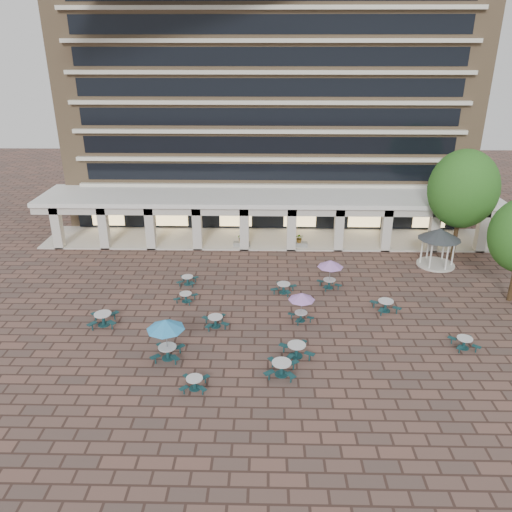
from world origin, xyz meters
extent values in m
plane|color=brown|center=(0.00, 0.00, 0.00)|extent=(120.00, 120.00, 0.00)
cube|color=#957654|center=(0.00, 25.50, 11.00)|extent=(40.00, 15.00, 22.00)
cube|color=beige|center=(0.00, 17.75, 4.50)|extent=(36.80, 0.50, 0.35)
cube|color=black|center=(0.00, 17.98, 5.80)|extent=(35.20, 0.05, 1.60)
cube|color=beige|center=(0.00, 17.75, 7.10)|extent=(36.80, 0.50, 0.35)
cube|color=black|center=(0.00, 17.98, 8.40)|extent=(35.20, 0.05, 1.60)
cube|color=beige|center=(0.00, 17.75, 9.70)|extent=(36.80, 0.50, 0.35)
cube|color=black|center=(0.00, 17.98, 11.00)|extent=(35.20, 0.05, 1.60)
cube|color=beige|center=(0.00, 17.75, 12.30)|extent=(36.80, 0.50, 0.35)
cube|color=black|center=(0.00, 17.98, 13.60)|extent=(35.20, 0.05, 1.60)
cube|color=beige|center=(0.00, 17.75, 14.90)|extent=(36.80, 0.50, 0.35)
cube|color=black|center=(0.00, 17.98, 16.20)|extent=(35.20, 0.05, 1.60)
cube|color=beige|center=(0.00, 17.75, 17.50)|extent=(36.80, 0.50, 0.35)
cube|color=black|center=(0.00, 17.98, 18.80)|extent=(35.20, 0.05, 1.60)
cube|color=beige|center=(0.00, 17.75, 20.10)|extent=(36.80, 0.50, 0.35)
cube|color=white|center=(0.00, 15.00, 4.20)|extent=(42.00, 6.60, 0.40)
cube|color=beige|center=(0.00, 12.15, 3.75)|extent=(42.00, 0.30, 0.90)
cube|color=black|center=(0.00, 17.70, 1.80)|extent=(38.00, 0.15, 3.20)
cube|color=beige|center=(0.00, 15.00, 0.06)|extent=(42.00, 6.00, 0.12)
cube|color=beige|center=(-19.00, 12.40, 2.00)|extent=(0.80, 0.80, 4.00)
cube|color=beige|center=(-14.78, 12.40, 2.00)|extent=(0.80, 0.80, 4.00)
cube|color=beige|center=(-10.56, 12.40, 2.00)|extent=(0.80, 0.80, 4.00)
cube|color=beige|center=(-6.33, 12.40, 2.00)|extent=(0.80, 0.80, 4.00)
cube|color=beige|center=(-2.11, 12.40, 2.00)|extent=(0.80, 0.80, 4.00)
cube|color=beige|center=(2.11, 12.40, 2.00)|extent=(0.80, 0.80, 4.00)
cube|color=beige|center=(6.33, 12.40, 2.00)|extent=(0.80, 0.80, 4.00)
cube|color=beige|center=(10.56, 12.40, 2.00)|extent=(0.80, 0.80, 4.00)
cube|color=beige|center=(14.78, 12.40, 2.00)|extent=(0.80, 0.80, 4.00)
cube|color=beige|center=(19.00, 12.40, 2.00)|extent=(0.80, 0.80, 4.00)
cube|color=#FFD88C|center=(-16.00, 17.55, 1.60)|extent=(3.20, 0.08, 2.40)
cube|color=#FFD88C|center=(-9.60, 17.55, 1.60)|extent=(3.20, 0.08, 2.40)
cube|color=#FFD88C|center=(-3.20, 17.55, 1.60)|extent=(3.20, 0.08, 2.40)
cube|color=#FFD88C|center=(3.20, 17.55, 1.60)|extent=(3.20, 0.08, 2.40)
cube|color=#FFD88C|center=(9.60, 17.55, 1.60)|extent=(3.20, 0.08, 2.40)
cube|color=#FFD88C|center=(16.00, 17.55, 1.60)|extent=(3.20, 0.08, 2.40)
cylinder|color=#154041|center=(-3.95, -7.68, 0.02)|extent=(0.63, 0.63, 0.04)
cylinder|color=#154041|center=(-3.95, -7.68, 0.30)|extent=(0.16, 0.16, 0.60)
cylinder|color=silver|center=(-3.95, -7.68, 0.66)|extent=(0.91, 0.91, 0.05)
cube|color=#154041|center=(-3.44, -7.19, 0.40)|extent=(0.54, 0.53, 0.05)
cylinder|color=#154041|center=(-3.44, -7.19, 0.19)|extent=(0.07, 0.07, 0.38)
cube|color=#154041|center=(-4.43, -7.17, 0.40)|extent=(0.53, 0.54, 0.05)
cylinder|color=#154041|center=(-4.43, -7.17, 0.19)|extent=(0.07, 0.07, 0.38)
cube|color=#154041|center=(-4.46, -8.17, 0.40)|extent=(0.54, 0.53, 0.05)
cylinder|color=#154041|center=(-4.46, -8.17, 0.19)|extent=(0.07, 0.07, 0.38)
cube|color=#154041|center=(-3.46, -8.19, 0.40)|extent=(0.53, 0.54, 0.05)
cylinder|color=#154041|center=(-3.46, -8.19, 0.19)|extent=(0.07, 0.07, 0.38)
cylinder|color=#154041|center=(0.76, -6.34, 0.02)|extent=(0.77, 0.77, 0.04)
cylinder|color=#154041|center=(0.76, -6.34, 0.36)|extent=(0.20, 0.20, 0.72)
cylinder|color=silver|center=(0.76, -6.34, 0.80)|extent=(1.10, 1.10, 0.05)
cube|color=#154041|center=(1.46, -5.85, 0.48)|extent=(0.67, 0.60, 0.05)
cylinder|color=#154041|center=(1.46, -5.85, 0.23)|extent=(0.09, 0.09, 0.46)
cube|color=#154041|center=(0.26, -5.64, 0.48)|extent=(0.60, 0.67, 0.05)
cylinder|color=#154041|center=(0.26, -5.64, 0.23)|extent=(0.09, 0.09, 0.46)
cube|color=#154041|center=(0.06, -6.84, 0.48)|extent=(0.67, 0.60, 0.05)
cylinder|color=#154041|center=(0.06, -6.84, 0.23)|extent=(0.09, 0.09, 0.46)
cube|color=#154041|center=(1.26, -7.04, 0.48)|extent=(0.60, 0.67, 0.05)
cylinder|color=#154041|center=(1.26, -7.04, 0.23)|extent=(0.09, 0.09, 0.46)
cylinder|color=#154041|center=(1.70, -4.53, 0.02)|extent=(0.76, 0.76, 0.04)
cylinder|color=#154041|center=(1.70, -4.53, 0.36)|extent=(0.20, 0.20, 0.72)
cylinder|color=silver|center=(1.70, -4.53, 0.79)|extent=(1.09, 1.09, 0.05)
cube|color=#154041|center=(2.11, -3.79, 0.48)|extent=(0.56, 0.67, 0.05)
cylinder|color=#154041|center=(2.11, -3.79, 0.23)|extent=(0.09, 0.09, 0.46)
cube|color=#154041|center=(0.96, -4.11, 0.48)|extent=(0.67, 0.56, 0.05)
cylinder|color=#154041|center=(0.96, -4.11, 0.23)|extent=(0.09, 0.09, 0.46)
cube|color=#154041|center=(1.28, -5.27, 0.48)|extent=(0.56, 0.67, 0.05)
cylinder|color=#154041|center=(1.28, -5.27, 0.23)|extent=(0.09, 0.09, 0.46)
cube|color=#154041|center=(2.43, -4.95, 0.48)|extent=(0.67, 0.56, 0.05)
cylinder|color=#154041|center=(2.43, -4.95, 0.23)|extent=(0.09, 0.09, 0.46)
cylinder|color=#154041|center=(11.97, -3.43, 0.02)|extent=(0.66, 0.66, 0.04)
cylinder|color=#154041|center=(11.97, -3.43, 0.31)|extent=(0.17, 0.17, 0.62)
cylinder|color=silver|center=(11.97, -3.43, 0.69)|extent=(0.94, 0.94, 0.05)
cube|color=#154041|center=(12.43, -2.86, 0.41)|extent=(0.53, 0.57, 0.05)
cylinder|color=#154041|center=(12.43, -2.86, 0.20)|extent=(0.08, 0.08, 0.39)
cube|color=#154041|center=(11.40, -2.97, 0.41)|extent=(0.57, 0.53, 0.05)
cylinder|color=#154041|center=(11.40, -2.97, 0.20)|extent=(0.08, 0.08, 0.39)
cube|color=#154041|center=(11.52, -4.00, 0.41)|extent=(0.53, 0.57, 0.05)
cylinder|color=#154041|center=(11.52, -4.00, 0.20)|extent=(0.08, 0.08, 0.39)
cube|color=#154041|center=(12.55, -3.89, 0.41)|extent=(0.57, 0.53, 0.05)
cylinder|color=#154041|center=(12.55, -3.89, 0.20)|extent=(0.08, 0.08, 0.39)
cylinder|color=#154041|center=(-5.91, -4.89, 0.02)|extent=(0.75, 0.75, 0.04)
cylinder|color=#154041|center=(-5.91, -4.89, 0.35)|extent=(0.19, 0.19, 0.71)
cylinder|color=silver|center=(-5.91, -4.89, 0.78)|extent=(1.07, 1.07, 0.05)
cube|color=#154041|center=(-5.28, -4.34, 0.47)|extent=(0.64, 0.61, 0.05)
cylinder|color=#154041|center=(-5.28, -4.34, 0.22)|extent=(0.09, 0.09, 0.45)
cube|color=#154041|center=(-6.46, -4.26, 0.47)|extent=(0.61, 0.64, 0.05)
cylinder|color=#154041|center=(-6.46, -4.26, 0.22)|extent=(0.09, 0.09, 0.45)
cube|color=#154041|center=(-6.54, -5.43, 0.47)|extent=(0.64, 0.61, 0.05)
cylinder|color=#154041|center=(-6.54, -5.43, 0.22)|extent=(0.09, 0.09, 0.45)
cube|color=#154041|center=(-5.37, -5.52, 0.47)|extent=(0.61, 0.64, 0.05)
cylinder|color=#154041|center=(-5.37, -5.52, 0.22)|extent=(0.09, 0.09, 0.45)
cylinder|color=gray|center=(-5.91, -4.89, 1.28)|extent=(0.05, 0.05, 2.57)
cone|color=#2E8ACC|center=(-5.91, -4.89, 2.30)|extent=(2.25, 2.25, 0.59)
cylinder|color=#154041|center=(-5.92, 2.23, 0.02)|extent=(0.61, 0.61, 0.03)
cylinder|color=#154041|center=(-5.92, 2.23, 0.29)|extent=(0.16, 0.16, 0.58)
cylinder|color=silver|center=(-5.92, 2.23, 0.64)|extent=(0.87, 0.87, 0.04)
cube|color=#154041|center=(-5.33, 2.56, 0.38)|extent=(0.54, 0.45, 0.04)
cylinder|color=#154041|center=(-5.33, 2.56, 0.18)|extent=(0.07, 0.07, 0.37)
cube|color=#154041|center=(-6.26, 2.83, 0.38)|extent=(0.45, 0.54, 0.04)
cylinder|color=#154041|center=(-6.26, 2.83, 0.18)|extent=(0.07, 0.07, 0.37)
cube|color=#154041|center=(-6.52, 1.90, 0.38)|extent=(0.54, 0.45, 0.04)
cylinder|color=#154041|center=(-6.52, 1.90, 0.18)|extent=(0.07, 0.07, 0.37)
cube|color=#154041|center=(-5.59, 1.64, 0.38)|extent=(0.45, 0.54, 0.04)
cylinder|color=#154041|center=(-5.59, 1.64, 0.18)|extent=(0.07, 0.07, 0.37)
cylinder|color=#154041|center=(2.22, -0.34, 0.02)|extent=(0.60, 0.60, 0.03)
cylinder|color=#154041|center=(2.22, -0.34, 0.28)|extent=(0.15, 0.15, 0.56)
cylinder|color=silver|center=(2.22, -0.34, 0.62)|extent=(0.85, 0.85, 0.04)
cube|color=#154041|center=(2.45, 0.29, 0.37)|extent=(0.39, 0.52, 0.04)
cylinder|color=#154041|center=(2.45, 0.29, 0.18)|extent=(0.07, 0.07, 0.36)
cube|color=#154041|center=(1.59, -0.11, 0.37)|extent=(0.52, 0.39, 0.04)
cylinder|color=#154041|center=(1.59, -0.11, 0.18)|extent=(0.07, 0.07, 0.36)
cube|color=#154041|center=(1.99, -0.96, 0.37)|extent=(0.39, 0.52, 0.04)
cylinder|color=#154041|center=(1.99, -0.96, 0.18)|extent=(0.07, 0.07, 0.36)
cube|color=#154041|center=(2.84, -0.57, 0.37)|extent=(0.52, 0.39, 0.04)
cylinder|color=#154041|center=(2.84, -0.57, 0.18)|extent=(0.07, 0.07, 0.36)
cylinder|color=gray|center=(2.22, -0.34, 1.02)|extent=(0.04, 0.04, 2.05)
cone|color=#A872C4|center=(2.22, -0.34, 1.83)|extent=(1.79, 1.79, 0.47)
cylinder|color=#154041|center=(8.19, 1.15, 0.02)|extent=(0.74, 0.74, 0.04)
cylinder|color=#154041|center=(8.19, 1.15, 0.35)|extent=(0.19, 0.19, 0.69)
cylinder|color=silver|center=(8.19, 1.15, 0.77)|extent=(1.05, 1.05, 0.05)
cube|color=#154041|center=(8.61, 1.85, 0.46)|extent=(0.55, 0.65, 0.05)
cylinder|color=#154041|center=(8.61, 1.85, 0.22)|extent=(0.08, 0.08, 0.44)
cube|color=#154041|center=(7.49, 1.58, 0.46)|extent=(0.65, 0.55, 0.05)
cylinder|color=#154041|center=(7.49, 1.58, 0.22)|extent=(0.08, 0.08, 0.44)
cube|color=#154041|center=(7.76, 0.45, 0.46)|extent=(0.55, 0.65, 0.05)
cylinder|color=#154041|center=(7.76, 0.45, 0.22)|extent=(0.08, 0.08, 0.44)
cube|color=#154041|center=(8.89, 0.72, 0.46)|extent=(0.65, 0.55, 0.05)
cylinder|color=#154041|center=(8.89, 0.72, 0.22)|extent=(0.08, 0.08, 0.44)
cylinder|color=#154041|center=(-10.87, -1.15, 0.02)|extent=(0.79, 0.79, 0.05)
cylinder|color=#154041|center=(-10.87, -1.15, 0.37)|extent=(0.20, 0.20, 0.74)
cylinder|color=silver|center=(-10.87, -1.15, 0.82)|extent=(1.13, 1.13, 0.06)
cube|color=#154041|center=(-10.35, -0.45, 0.50)|extent=(0.62, 0.68, 0.06)
cylinder|color=#154041|center=(-10.35, -0.45, 0.24)|extent=(0.09, 0.09, 0.47)
cube|color=#154041|center=(-11.58, -0.63, 0.50)|extent=(0.68, 0.62, 0.06)
cylinder|color=#154041|center=(-11.58, -0.63, 0.24)|extent=(0.09, 0.09, 0.47)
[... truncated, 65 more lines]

